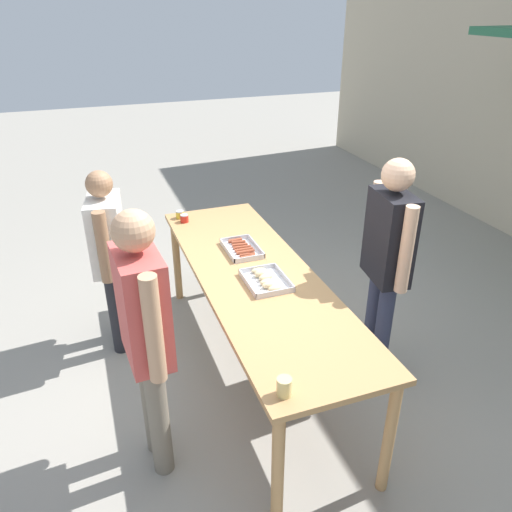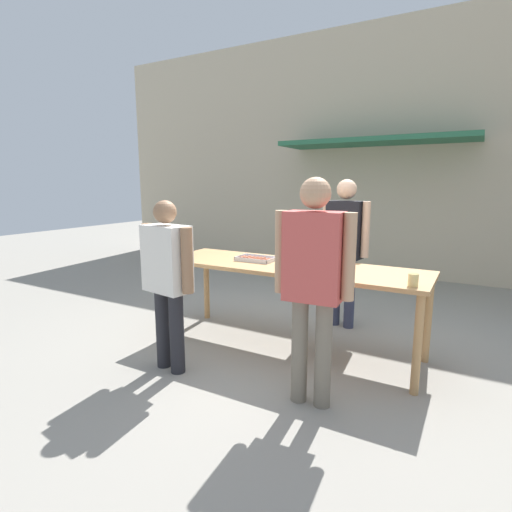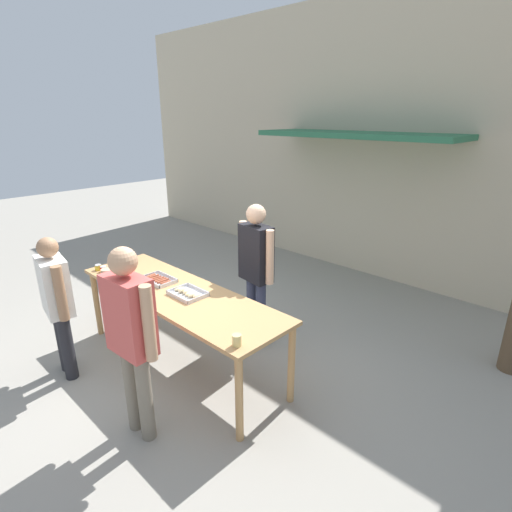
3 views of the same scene
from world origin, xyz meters
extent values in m
plane|color=gray|center=(0.00, 0.00, 0.00)|extent=(24.00, 24.00, 0.00)
cube|color=tan|center=(0.00, 0.00, 0.87)|extent=(2.74, 0.83, 0.04)
cylinder|color=tan|center=(-1.30, -0.35, 0.43)|extent=(0.07, 0.07, 0.85)
cylinder|color=tan|center=(1.30, -0.35, 0.43)|extent=(0.07, 0.07, 0.85)
cylinder|color=tan|center=(-1.30, 0.35, 0.43)|extent=(0.07, 0.07, 0.85)
cylinder|color=tan|center=(1.30, 0.35, 0.43)|extent=(0.07, 0.07, 0.85)
cube|color=silver|center=(-0.40, 0.02, 0.90)|extent=(0.40, 0.25, 0.01)
cube|color=silver|center=(-0.40, -0.10, 0.92)|extent=(0.40, 0.01, 0.03)
cube|color=silver|center=(-0.40, 0.15, 0.92)|extent=(0.40, 0.01, 0.03)
cube|color=silver|center=(-0.59, 0.02, 0.92)|extent=(0.01, 0.25, 0.03)
cube|color=silver|center=(-0.20, 0.02, 0.92)|extent=(0.01, 0.25, 0.03)
cylinder|color=brown|center=(-0.56, 0.02, 0.92)|extent=(0.04, 0.12, 0.03)
cylinder|color=brown|center=(-0.51, 0.03, 0.92)|extent=(0.04, 0.12, 0.03)
cylinder|color=brown|center=(-0.46, 0.03, 0.91)|extent=(0.04, 0.13, 0.03)
cylinder|color=brown|center=(-0.42, 0.03, 0.91)|extent=(0.04, 0.15, 0.02)
cylinder|color=brown|center=(-0.38, 0.03, 0.91)|extent=(0.03, 0.15, 0.03)
cylinder|color=brown|center=(-0.33, 0.03, 0.91)|extent=(0.03, 0.15, 0.03)
cylinder|color=brown|center=(-0.28, 0.03, 0.91)|extent=(0.04, 0.12, 0.02)
cylinder|color=brown|center=(-0.24, 0.02, 0.91)|extent=(0.03, 0.12, 0.03)
cube|color=silver|center=(0.15, 0.02, 0.90)|extent=(0.38, 0.29, 0.01)
cube|color=silver|center=(0.15, -0.12, 0.92)|extent=(0.38, 0.01, 0.03)
cube|color=silver|center=(0.15, 0.16, 0.92)|extent=(0.38, 0.01, 0.03)
cube|color=silver|center=(-0.04, 0.02, 0.92)|extent=(0.01, 0.29, 0.03)
cube|color=silver|center=(0.33, 0.02, 0.92)|extent=(0.01, 0.29, 0.03)
ellipsoid|color=beige|center=(0.00, 0.02, 0.92)|extent=(0.07, 0.12, 0.04)
ellipsoid|color=beige|center=(0.06, 0.02, 0.93)|extent=(0.07, 0.11, 0.05)
ellipsoid|color=beige|center=(0.12, 0.03, 0.92)|extent=(0.08, 0.12, 0.05)
ellipsoid|color=beige|center=(0.17, 0.01, 0.92)|extent=(0.06, 0.11, 0.04)
ellipsoid|color=beige|center=(0.23, 0.02, 0.92)|extent=(0.07, 0.12, 0.05)
ellipsoid|color=beige|center=(0.29, 0.03, 0.92)|extent=(0.07, 0.11, 0.05)
cylinder|color=gold|center=(-1.23, -0.30, 0.92)|extent=(0.07, 0.07, 0.06)
cylinder|color=#B2B2B7|center=(-1.23, -0.30, 0.96)|extent=(0.07, 0.07, 0.01)
cylinder|color=#B22319|center=(-1.13, -0.28, 0.92)|extent=(0.07, 0.07, 0.06)
cylinder|color=#B2B2B7|center=(-1.13, -0.28, 0.96)|extent=(0.07, 0.07, 0.01)
cylinder|color=#DBC67A|center=(1.23, -0.29, 0.94)|extent=(0.08, 0.08, 0.10)
cylinder|color=#333851|center=(0.20, 0.93, 0.42)|extent=(0.12, 0.12, 0.84)
cylinder|color=#333851|center=(0.38, 0.90, 0.42)|extent=(0.12, 0.12, 0.84)
cube|color=black|center=(0.29, 0.91, 1.17)|extent=(0.43, 0.28, 0.67)
sphere|color=#DBAD89|center=(0.29, 0.91, 1.64)|extent=(0.23, 0.23, 0.23)
cylinder|color=#DBAD89|center=(0.05, 0.95, 1.19)|extent=(0.09, 0.09, 0.63)
cylinder|color=#DBAD89|center=(0.54, 0.88, 1.19)|extent=(0.09, 0.09, 0.63)
cylinder|color=#232328|center=(-0.65, -1.00, 0.38)|extent=(0.13, 0.13, 0.75)
cylinder|color=#232328|center=(-0.84, -0.96, 0.38)|extent=(0.13, 0.13, 0.75)
cube|color=silver|center=(-0.74, -0.98, 1.05)|extent=(0.47, 0.31, 0.59)
sphere|color=#936B4C|center=(-0.74, -0.98, 1.46)|extent=(0.20, 0.20, 0.20)
cylinder|color=#936B4C|center=(-0.48, -1.02, 1.06)|extent=(0.10, 0.10, 0.56)
cylinder|color=#936B4C|center=(-1.01, -0.94, 1.06)|extent=(0.10, 0.10, 0.56)
cylinder|color=#756B5B|center=(0.70, -0.88, 0.42)|extent=(0.13, 0.13, 0.84)
cylinder|color=#756B5B|center=(0.51, -0.90, 0.42)|extent=(0.13, 0.13, 0.84)
cube|color=#C64C47|center=(0.61, -0.89, 1.17)|extent=(0.44, 0.26, 0.67)
sphere|color=tan|center=(0.61, -0.89, 1.64)|extent=(0.23, 0.23, 0.23)
cylinder|color=tan|center=(0.86, -0.87, 1.19)|extent=(0.10, 0.10, 0.63)
cylinder|color=tan|center=(0.35, -0.91, 1.19)|extent=(0.10, 0.10, 0.63)
camera|label=1|loc=(3.00, -1.09, 2.69)|focal=35.00mm
camera|label=2|loc=(1.65, -3.62, 1.71)|focal=28.00mm
camera|label=3|loc=(3.32, -2.25, 2.70)|focal=28.00mm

